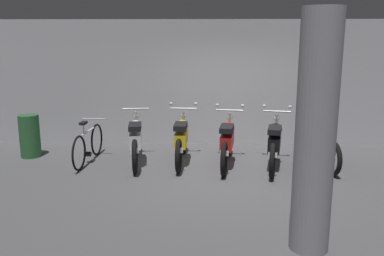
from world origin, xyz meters
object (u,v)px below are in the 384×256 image
motorbike_slot_4 (319,140)px  motorbike_slot_3 (275,143)px  motorbike_slot_2 (227,141)px  bicycle (88,145)px  trash_bin (30,136)px  motorbike_slot_1 (181,138)px  support_pillar (315,134)px  motorbike_slot_0 (136,139)px

motorbike_slot_4 → motorbike_slot_3: bearing=-166.9°
motorbike_slot_2 → bicycle: bearing=178.5°
motorbike_slot_2 → trash_bin: motorbike_slot_2 is taller
motorbike_slot_3 → bicycle: bearing=177.6°
motorbike_slot_4 → bicycle: size_ratio=1.12×
motorbike_slot_1 → trash_bin: motorbike_slot_1 is taller
motorbike_slot_4 → trash_bin: motorbike_slot_4 is taller
support_pillar → trash_bin: bearing=143.2°
motorbike_slot_2 → motorbike_slot_3: size_ratio=1.01×
motorbike_slot_2 → motorbike_slot_4: same height
motorbike_slot_2 → motorbike_slot_4: size_ratio=1.00×
support_pillar → motorbike_slot_3: bearing=89.1°
motorbike_slot_0 → trash_bin: motorbike_slot_0 is taller
motorbike_slot_0 → bicycle: 0.97m
motorbike_slot_0 → motorbike_slot_4: bearing=0.5°
trash_bin → motorbike_slot_1: bearing=-4.6°
motorbike_slot_0 → motorbike_slot_4: size_ratio=1.00×
motorbike_slot_2 → motorbike_slot_1: bearing=169.6°
bicycle → support_pillar: bearing=-42.8°
bicycle → support_pillar: support_pillar is taller
motorbike_slot_4 → bicycle: motorbike_slot_4 is taller
motorbike_slot_2 → motorbike_slot_3: bearing=-5.3°
support_pillar → motorbike_slot_2: bearing=104.6°
motorbike_slot_0 → support_pillar: (2.70, -3.41, 0.94)m
motorbike_slot_0 → trash_bin: bearing=171.8°
motorbike_slot_0 → motorbike_slot_3: 2.75m
trash_bin → motorbike_slot_0: bearing=-8.2°
motorbike_slot_3 → motorbike_slot_4: bearing=13.1°
motorbike_slot_0 → motorbike_slot_3: (2.74, -0.18, 0.00)m
motorbike_slot_1 → motorbike_slot_0: bearing=-175.4°
motorbike_slot_0 → motorbike_slot_4: (3.65, 0.03, 0.00)m
trash_bin → bicycle: bearing=-14.8°
motorbike_slot_3 → motorbike_slot_4: 0.93m
motorbike_slot_2 → motorbike_slot_4: bearing=4.0°
support_pillar → trash_bin: size_ratio=3.17×
motorbike_slot_2 → support_pillar: support_pillar is taller
motorbike_slot_2 → trash_bin: size_ratio=2.15×
motorbike_slot_2 → bicycle: (-2.79, 0.07, -0.13)m
motorbike_slot_3 → trash_bin: size_ratio=2.13×
bicycle → motorbike_slot_3: bearing=-2.4°
motorbike_slot_3 → motorbike_slot_4: same height
support_pillar → motorbike_slot_0: bearing=128.3°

